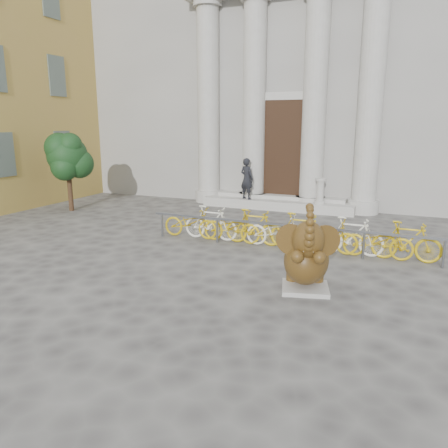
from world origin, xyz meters
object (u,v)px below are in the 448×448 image
at_px(elephant_statue, 307,259).
at_px(tree, 68,157).
at_px(pedestrian, 247,179).
at_px(bike_rack, 288,230).

relative_size(elephant_statue, tree, 0.63).
relative_size(elephant_statue, pedestrian, 1.14).
distance_m(elephant_statue, pedestrian, 8.92).
xyz_separation_m(tree, pedestrian, (6.05, 3.20, -0.90)).
height_order(tree, pedestrian, tree).
bearing_deg(elephant_statue, pedestrian, 102.99).
distance_m(tree, pedestrian, 6.90).
bearing_deg(bike_rack, elephant_statue, -68.61).
bearing_deg(bike_rack, tree, 168.83).
relative_size(bike_rack, tree, 2.68).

